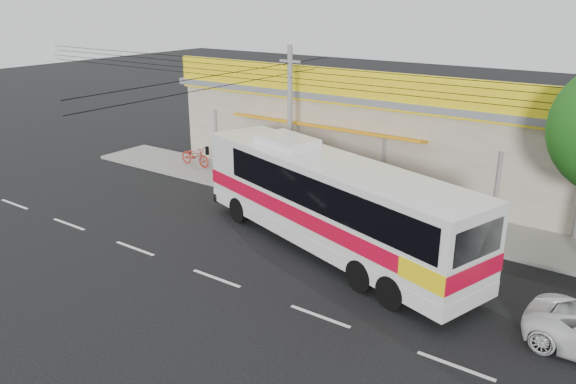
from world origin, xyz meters
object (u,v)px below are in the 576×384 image
Objects in this scene: coach_bus at (334,200)px; motorbike_dark at (251,168)px; motorbike_red at (195,156)px; utility_pole at (290,73)px.

motorbike_dark is at bearing 165.68° from coach_bus.
motorbike_red is 0.06× the size of utility_pole.
motorbike_red is (-11.35, 4.75, -1.33)m from coach_bus.
utility_pole is (-4.65, 3.98, 3.60)m from coach_bus.
motorbike_red reaches higher than motorbike_dark.
utility_pole reaches higher than motorbike_dark.
utility_pole is at bearing -123.50° from motorbike_dark.
coach_bus is at bearing -110.33° from motorbike_red.
utility_pole reaches higher than coach_bus.
motorbike_dark is (3.73, 0.08, -0.06)m from motorbike_red.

